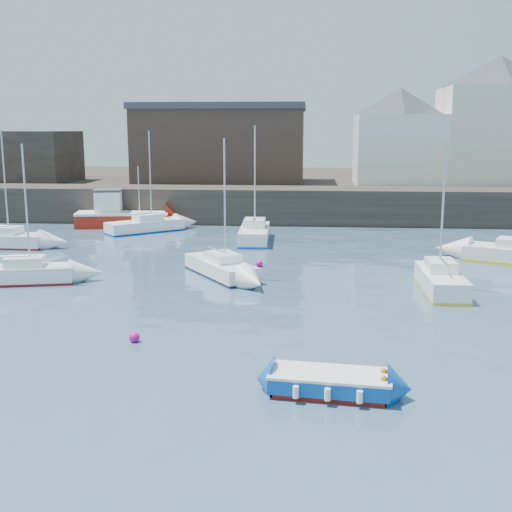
# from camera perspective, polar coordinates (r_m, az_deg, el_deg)

# --- Properties ---
(water) EXTENTS (220.00, 220.00, 0.00)m
(water) POSITION_cam_1_polar(r_m,az_deg,el_deg) (22.18, -2.62, -9.84)
(water) COLOR #2D4760
(water) RESTS_ON ground
(quay_wall) EXTENTS (90.00, 5.00, 3.00)m
(quay_wall) POSITION_cam_1_polar(r_m,az_deg,el_deg) (55.97, 1.96, 4.55)
(quay_wall) COLOR #28231E
(quay_wall) RESTS_ON ground
(land_strip) EXTENTS (90.00, 32.00, 2.80)m
(land_strip) POSITION_cam_1_polar(r_m,az_deg,el_deg) (73.87, 2.66, 6.08)
(land_strip) COLOR #28231E
(land_strip) RESTS_ON ground
(bldg_east_a) EXTENTS (13.36, 13.36, 11.80)m
(bldg_east_a) POSITION_cam_1_polar(r_m,az_deg,el_deg) (64.88, 20.63, 11.23)
(bldg_east_a) COLOR beige
(bldg_east_a) RESTS_ON land_strip
(bldg_east_d) EXTENTS (11.14, 11.14, 8.95)m
(bldg_east_d) POSITION_cam_1_polar(r_m,az_deg,el_deg) (62.58, 12.59, 10.38)
(bldg_east_d) COLOR white
(bldg_east_d) RESTS_ON land_strip
(warehouse) EXTENTS (16.40, 10.40, 7.60)m
(warehouse) POSITION_cam_1_polar(r_m,az_deg,el_deg) (64.14, -3.09, 9.97)
(warehouse) COLOR #3D2D26
(warehouse) RESTS_ON land_strip
(bldg_west) EXTENTS (14.00, 8.00, 5.00)m
(bldg_west) POSITION_cam_1_polar(r_m,az_deg,el_deg) (69.71, -21.61, 8.22)
(bldg_west) COLOR #353028
(bldg_west) RESTS_ON land_strip
(blue_dinghy) EXTENTS (3.84, 2.13, 0.70)m
(blue_dinghy) POSITION_cam_1_polar(r_m,az_deg,el_deg) (20.02, 6.58, -11.08)
(blue_dinghy) COLOR #9A1B0E
(blue_dinghy) RESTS_ON ground
(fishing_boat) EXTENTS (7.91, 4.11, 4.98)m
(fishing_boat) POSITION_cam_1_polar(r_m,az_deg,el_deg) (54.77, -12.04, 3.60)
(fishing_boat) COLOR #9A1B0E
(fishing_boat) RESTS_ON ground
(sailboat_a) EXTENTS (5.83, 2.98, 7.25)m
(sailboat_a) POSITION_cam_1_polar(r_m,az_deg,el_deg) (35.90, -20.20, -1.48)
(sailboat_a) COLOR white
(sailboat_a) RESTS_ON ground
(sailboat_b) EXTENTS (4.80, 5.88, 7.51)m
(sailboat_b) POSITION_cam_1_polar(r_m,az_deg,el_deg) (35.40, -3.13, -1.01)
(sailboat_b) COLOR white
(sailboat_b) RESTS_ON ground
(sailboat_c) EXTENTS (1.79, 5.58, 7.35)m
(sailboat_c) POSITION_cam_1_polar(r_m,az_deg,el_deg) (33.31, 16.12, -2.08)
(sailboat_c) COLOR white
(sailboat_c) RESTS_ON ground
(sailboat_e) EXTENTS (6.32, 2.24, 8.04)m
(sailboat_e) POSITION_cam_1_polar(r_m,az_deg,el_deg) (47.34, -21.71, 1.35)
(sailboat_e) COLOR white
(sailboat_e) RESTS_ON ground
(sailboat_f) EXTENTS (2.23, 6.40, 8.25)m
(sailboat_f) POSITION_cam_1_polar(r_m,az_deg,el_deg) (46.34, -0.14, 2.02)
(sailboat_f) COLOR white
(sailboat_f) RESTS_ON ground
(sailboat_h) EXTENTS (5.91, 5.46, 7.87)m
(sailboat_h) POSITION_cam_1_polar(r_m,az_deg,el_deg) (51.35, -9.82, 2.68)
(sailboat_h) COLOR white
(sailboat_h) RESTS_ON ground
(buoy_near) EXTENTS (0.41, 0.41, 0.41)m
(buoy_near) POSITION_cam_1_polar(r_m,az_deg,el_deg) (25.08, -10.75, -7.51)
(buoy_near) COLOR #DE078F
(buoy_near) RESTS_ON ground
(buoy_mid) EXTENTS (0.40, 0.40, 0.40)m
(buoy_mid) POSITION_cam_1_polar(r_m,az_deg,el_deg) (31.02, 16.05, -4.12)
(buoy_mid) COLOR #DE078F
(buoy_mid) RESTS_ON ground
(buoy_far) EXTENTS (0.41, 0.41, 0.41)m
(buoy_far) POSITION_cam_1_polar(r_m,az_deg,el_deg) (37.83, 0.30, -0.95)
(buoy_far) COLOR #DE078F
(buoy_far) RESTS_ON ground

